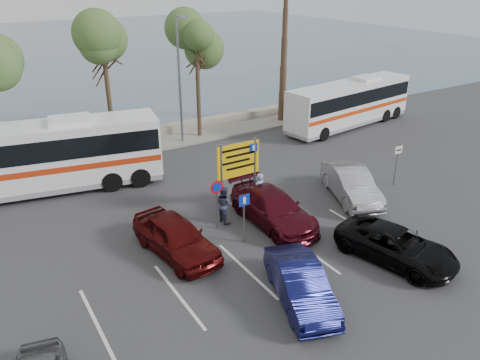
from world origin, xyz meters
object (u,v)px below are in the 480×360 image
coach_bus_left (37,160)px  coach_bus_right (349,105)px  car_red (176,237)px  car_maroon (273,208)px  suv_black (396,246)px  street_lamp_right (180,74)px  pedestrian_far (224,204)px  car_silver_b (351,184)px  car_blue (300,284)px  pedestrian_near (259,192)px  direction_sign (238,165)px

coach_bus_left → coach_bus_right: bearing=-0.0°
car_red → car_maroon: bearing=-7.9°
suv_black → car_maroon: bearing=102.6°
street_lamp_right → pedestrian_far: size_ratio=4.61×
coach_bus_right → car_silver_b: (-8.40, -9.00, -0.81)m
car_red → car_silver_b: same height
car_blue → suv_black: bearing=18.9°
street_lamp_right → suv_black: 17.51m
car_blue → car_red: bearing=134.5°
street_lamp_right → coach_bus_right: bearing=-14.1°
suv_black → car_silver_b: (2.40, 5.00, 0.12)m
car_blue → suv_black: 4.80m
car_blue → car_silver_b: size_ratio=0.90×
car_maroon → suv_black: size_ratio=1.08×
pedestrian_near → car_blue: bearing=53.9°
coach_bus_right → car_red: (-18.00, -9.00, -0.81)m
coach_bus_left → pedestrian_near: coach_bus_left is taller
coach_bus_left → car_maroon: bearing=-47.3°
car_silver_b → car_red: bearing=-158.0°
suv_black → pedestrian_near: bearing=95.8°
car_blue → suv_black: car_blue is taller
car_maroon → car_blue: bearing=-115.2°
car_silver_b → car_blue: bearing=-123.2°
street_lamp_right → pedestrian_far: (-3.00, -10.72, -3.73)m
coach_bus_right → car_silver_b: size_ratio=2.36×
street_lamp_right → coach_bus_right: size_ratio=0.71×
direction_sign → car_red: 4.65m
car_blue → pedestrian_far: 6.33m
coach_bus_left → pedestrian_near: size_ratio=6.64×
car_maroon → suv_black: (2.40, -5.00, -0.08)m
street_lamp_right → coach_bus_left: (-9.50, -3.02, -2.83)m
direction_sign → pedestrian_far: direction_sign is taller
car_maroon → car_silver_b: size_ratio=1.08×
suv_black → pedestrian_near: pedestrian_near is taller
coach_bus_right → car_blue: 20.98m
car_silver_b → coach_bus_right: bearing=69.0°
coach_bus_left → direction_sign: bearing=-44.2°
car_maroon → suv_black: car_maroon is taller
street_lamp_right → car_blue: bearing=-101.9°
coach_bus_right → suv_black: bearing=-127.6°
coach_bus_right → pedestrian_near: 15.04m
direction_sign → pedestrian_far: (-1.00, -0.40, -1.56)m
car_blue → car_maroon: car_maroon is taller
car_blue → direction_sign: bearing=95.4°
direction_sign → pedestrian_near: size_ratio=1.91×
direction_sign → coach_bus_right: (14.00, 7.30, -0.83)m
car_blue → street_lamp_right: bearing=96.9°
pedestrian_near → car_silver_b: bearing=148.1°
coach_bus_left → car_red: size_ratio=2.72×
suv_black → pedestrian_far: size_ratio=2.75×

